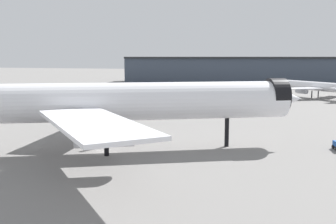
{
  "coord_description": "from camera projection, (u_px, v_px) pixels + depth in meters",
  "views": [
    {
      "loc": [
        30.59,
        -62.76,
        17.02
      ],
      "look_at": [
        10.91,
        5.55,
        6.89
      ],
      "focal_mm": 41.68,
      "sensor_mm": 36.0,
      "label": 1
    }
  ],
  "objects": [
    {
      "name": "airliner_far_taxiway",
      "position": [
        312.0,
        86.0,
        163.01
      ],
      "size": [
        34.12,
        33.59,
        10.82
      ],
      "rotation": [
        0.0,
        0.0,
        2.37
      ],
      "color": "white",
      "rests_on": "ground"
    },
    {
      "name": "airliner_near_gate",
      "position": [
        121.0,
        103.0,
        70.21
      ],
      "size": [
        65.85,
        58.95,
        19.99
      ],
      "rotation": [
        0.0,
        0.0,
        0.44
      ],
      "color": "white",
      "rests_on": "ground"
    },
    {
      "name": "ground",
      "position": [
        102.0,
        151.0,
        70.49
      ],
      "size": [
        900.0,
        900.0,
        0.0
      ],
      "primitive_type": "plane",
      "color": "slate"
    },
    {
      "name": "service_truck_front",
      "position": [
        81.0,
        112.0,
        108.45
      ],
      "size": [
        3.35,
        5.81,
        3.0
      ],
      "rotation": [
        0.0,
        0.0,
        1.4
      ],
      "color": "black",
      "rests_on": "ground"
    },
    {
      "name": "terminal_building",
      "position": [
        262.0,
        70.0,
        254.0
      ],
      "size": [
        179.71,
        36.28,
        25.29
      ],
      "rotation": [
        0.0,
        0.0,
        0.07
      ],
      "color": "#3D4756",
      "rests_on": "ground"
    },
    {
      "name": "traffic_cone_near_nose",
      "position": [
        119.0,
        116.0,
        110.85
      ],
      "size": [
        0.62,
        0.62,
        0.78
      ],
      "primitive_type": "cone",
      "color": "#F2600C",
      "rests_on": "ground"
    }
  ]
}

